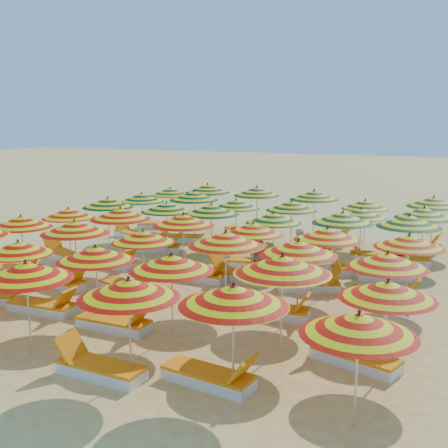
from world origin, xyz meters
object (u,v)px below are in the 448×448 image
Objects in this scene: lounger_15 at (236,274)px; beachgoer_a at (301,253)px; lounger_24 at (249,244)px; umbrella_41 at (434,202)px; lounger_31 at (416,245)px; lounger_16 at (310,285)px; umbrella_17 at (387,260)px; umbrella_30 at (142,198)px; umbrella_23 at (409,241)px; umbrella_5 at (359,324)px; umbrella_31 at (194,196)px; umbrella_38 at (257,191)px; lounger_29 at (246,231)px; umbrella_33 at (292,206)px; lounger_12 at (61,253)px; umbrella_26 at (211,209)px; lounger_3 at (210,377)px; umbrella_40 at (365,204)px; umbrella_19 at (120,214)px; lounger_20 at (358,270)px; lounger_10 at (127,287)px; lounger_19 at (257,263)px; umbrella_15 at (226,239)px; lounger_9 at (62,282)px; lounger_18 at (158,247)px; umbrella_22 at (328,234)px; lounger_23 at (180,238)px; umbrella_12 at (21,222)px; umbrella_37 at (208,189)px; lounger_2 at (99,368)px; umbrella_4 at (233,296)px; umbrella_16 at (299,248)px; umbrella_10 at (283,265)px; lounger_26 at (375,256)px; lounger_7 at (353,357)px; umbrella_35 at (424,213)px; umbrella_3 at (129,289)px; lounger_21 at (384,275)px; umbrella_25 at (167,207)px; umbrella_29 at (409,221)px; beachgoer_b at (259,255)px; lounger_30 at (328,239)px; lounger_17 at (386,294)px; umbrella_34 at (361,213)px; umbrella_14 at (143,236)px; umbrella_18 at (68,213)px; lounger_14 at (199,275)px; umbrella_8 at (96,254)px; lounger_8 at (15,269)px; umbrella_20 at (184,220)px.

beachgoer_a is at bearing -140.25° from lounger_15.
umbrella_41 is at bearing -151.67° from lounger_24.
lounger_16 is at bearing -97.56° from lounger_31.
umbrella_17 reaches higher than umbrella_30.
umbrella_23 is 7.41m from lounger_24.
umbrella_5 is 13.45m from umbrella_31.
umbrella_38 is 1.73m from lounger_29.
lounger_12 is (-6.91, -3.91, -1.53)m from umbrella_33.
umbrella_26 is 1.35× the size of lounger_3.
umbrella_40 is (-1.96, 8.32, -0.05)m from umbrella_17.
lounger_31 is at bearing 39.63° from umbrella_19.
umbrella_41 is 4.74m from lounger_20.
lounger_10 is 1.01× the size of lounger_19.
umbrella_15 is 1.37× the size of lounger_24.
lounger_9 is at bearing -96.76° from umbrella_31.
lounger_10 and lounger_18 have the same top height.
lounger_23 is (-6.79, 4.34, -1.53)m from umbrella_22.
umbrella_12 is 0.83× the size of umbrella_41.
umbrella_37 reaches higher than lounger_2.
lounger_16 is at bearing 93.62° from umbrella_4.
umbrella_38 is at bearing 116.58° from umbrella_16.
umbrella_10 reaches higher than lounger_26.
lounger_7 is (10.21, -2.11, -1.53)m from umbrella_12.
umbrella_12 is at bearing 8.05° from lounger_20.
umbrella_3 is at bearing -110.99° from umbrella_35.
lounger_24 is (2.80, 1.75, 0.00)m from lounger_18.
lounger_10 is 7.48m from lounger_21.
umbrella_25 is at bearing 84.56° from umbrella_19.
beachgoer_b is (-3.92, -1.75, -1.00)m from umbrella_29.
lounger_30 is (-1.37, 0.15, -1.46)m from umbrella_40.
lounger_9 is at bearing -99.40° from umbrella_25.
lounger_2 is at bearing -67.77° from umbrella_25.
beachgoer_b is at bearing 173.88° from lounger_17.
umbrella_15 reaches higher than umbrella_25.
umbrella_40 reaches higher than umbrella_34.
umbrella_14 reaches higher than lounger_24.
umbrella_18 is 5.14m from lounger_14.
lounger_7 is 4.76m from lounger_16.
umbrella_17 is 4.47m from umbrella_29.
umbrella_15 is at bearing -178.96° from umbrella_16.
umbrella_23 is 1.02× the size of lounger_29.
lounger_7 is 6.02m from beachgoer_a.
umbrella_8 is 1.25× the size of lounger_8.
umbrella_20 is 1.26× the size of lounger_18.
umbrella_5 is at bearing -90.29° from umbrella_23.
umbrella_14 is 6.57m from lounger_7.
umbrella_3 is 1.00× the size of umbrella_22.
umbrella_33 is at bearing 26.50° from umbrella_25.
umbrella_37 reaches higher than umbrella_30.
umbrella_29 reaches higher than umbrella_35.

